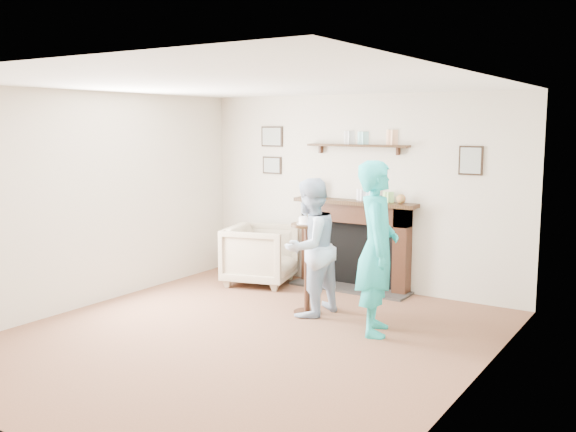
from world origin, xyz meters
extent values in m
plane|color=brown|center=(0.00, 0.00, 0.00)|extent=(5.00, 5.00, 0.00)
cube|color=beige|center=(0.00, 2.50, 1.25)|extent=(4.50, 0.04, 2.50)
cube|color=beige|center=(-2.25, 0.00, 1.25)|extent=(0.04, 5.00, 2.50)
cube|color=beige|center=(2.25, 0.00, 1.25)|extent=(0.04, 5.00, 2.50)
cube|color=white|center=(0.00, 0.00, 2.50)|extent=(4.50, 5.00, 0.04)
cube|color=black|center=(-0.66, 2.40, 0.55)|extent=(0.18, 0.20, 1.10)
cube|color=black|center=(0.66, 2.40, 0.55)|extent=(0.18, 0.20, 1.10)
cube|color=black|center=(0.00, 2.40, 0.98)|extent=(1.50, 0.20, 0.24)
cube|color=black|center=(0.00, 2.47, 0.43)|extent=(1.14, 0.06, 0.86)
cube|color=#2E2B29|center=(0.00, 2.28, 0.01)|extent=(1.60, 0.44, 0.03)
cube|color=black|center=(0.00, 2.37, 1.12)|extent=(1.68, 0.26, 0.05)
cube|color=black|center=(0.00, 2.42, 1.85)|extent=(1.40, 0.15, 0.03)
cube|color=black|center=(-1.35, 2.48, 1.95)|extent=(0.34, 0.03, 0.28)
cube|color=black|center=(-1.35, 2.48, 1.55)|extent=(0.30, 0.03, 0.24)
cube|color=black|center=(1.45, 2.48, 1.70)|extent=(0.28, 0.03, 0.34)
cube|color=black|center=(-0.62, 2.37, 1.26)|extent=(0.16, 0.09, 0.22)
cylinder|color=beige|center=(-0.62, 2.32, 1.27)|extent=(0.11, 0.01, 0.11)
sphere|color=green|center=(0.64, 2.37, 1.21)|extent=(0.12, 0.12, 0.12)
imported|color=tan|center=(-1.15, 1.90, 0.00)|extent=(1.06, 1.04, 0.79)
imported|color=silver|center=(0.13, 1.04, 0.00)|extent=(0.67, 0.81, 1.54)
imported|color=teal|center=(1.03, 0.86, 0.00)|extent=(0.64, 0.76, 1.76)
cylinder|color=black|center=(0.08, 1.07, 0.01)|extent=(0.30, 0.30, 0.02)
cylinder|color=black|center=(0.08, 1.07, 0.51)|extent=(0.06, 0.06, 0.97)
cylinder|color=black|center=(0.08, 1.07, 1.01)|extent=(0.37, 0.37, 0.03)
cylinder|color=silver|center=(0.08, 1.07, 1.03)|extent=(0.25, 0.25, 0.01)
cylinder|color=white|center=(0.08, 1.07, 1.07)|extent=(0.19, 0.19, 0.07)
cylinder|color=beige|center=(0.08, 1.07, 1.13)|extent=(0.01, 0.01, 0.05)
sphere|color=orange|center=(0.08, 1.07, 1.16)|extent=(0.02, 0.02, 0.02)
camera|label=1|loc=(3.70, -4.96, 2.12)|focal=40.00mm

